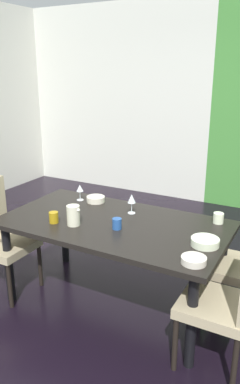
# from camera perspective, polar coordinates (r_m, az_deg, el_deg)

# --- Properties ---
(ground_plane) EXTENTS (5.86, 5.54, 0.02)m
(ground_plane) POSITION_cam_1_polar(r_m,az_deg,el_deg) (3.59, -3.36, -13.91)
(ground_plane) COLOR black
(back_panel_interior) EXTENTS (3.15, 0.10, 2.84)m
(back_panel_interior) POSITION_cam_1_polar(r_m,az_deg,el_deg) (6.10, -0.98, 13.74)
(back_panel_interior) COLOR silver
(back_panel_interior) RESTS_ON ground_plane
(dining_table) EXTENTS (1.79, 0.98, 0.74)m
(dining_table) POSITION_cam_1_polar(r_m,az_deg,el_deg) (3.02, -0.96, -5.96)
(dining_table) COLOR black
(dining_table) RESTS_ON ground_plane
(chair_right_near) EXTENTS (0.44, 0.44, 1.02)m
(chair_right_near) POSITION_cam_1_polar(r_m,az_deg,el_deg) (2.54, 16.38, -14.83)
(chair_right_near) COLOR tan
(chair_right_near) RESTS_ON ground_plane
(wine_glass_south) EXTENTS (0.06, 0.06, 0.15)m
(wine_glass_south) POSITION_cam_1_polar(r_m,az_deg,el_deg) (3.45, -6.14, 0.46)
(wine_glass_south) COLOR silver
(wine_glass_south) RESTS_ON dining_table
(wine_glass_north) EXTENTS (0.07, 0.07, 0.17)m
(wine_glass_north) POSITION_cam_1_polar(r_m,az_deg,el_deg) (3.12, 1.79, -1.12)
(wine_glass_north) COLOR silver
(wine_glass_north) RESTS_ON dining_table
(serving_bowl_east) EXTENTS (0.17, 0.17, 0.05)m
(serving_bowl_east) POSITION_cam_1_polar(r_m,az_deg,el_deg) (3.42, -3.72, -1.09)
(serving_bowl_east) COLOR beige
(serving_bowl_east) RESTS_ON dining_table
(serving_bowl_right) EXTENTS (0.16, 0.16, 0.04)m
(serving_bowl_right) POSITION_cam_1_polar(r_m,az_deg,el_deg) (2.42, 11.17, -10.15)
(serving_bowl_right) COLOR silver
(serving_bowl_right) RESTS_ON dining_table
(serving_bowl_rear) EXTENTS (0.20, 0.20, 0.05)m
(serving_bowl_rear) POSITION_cam_1_polar(r_m,az_deg,el_deg) (2.66, 12.83, -7.43)
(serving_bowl_rear) COLOR silver
(serving_bowl_rear) RESTS_ON dining_table
(cup_west) EXTENTS (0.08, 0.08, 0.08)m
(cup_west) POSITION_cam_1_polar(r_m,az_deg,el_deg) (3.05, 14.77, -3.86)
(cup_west) COLOR #E7F1CF
(cup_west) RESTS_ON dining_table
(cup_left) EXTENTS (0.07, 0.07, 0.08)m
(cup_left) POSITION_cam_1_polar(r_m,az_deg,el_deg) (2.84, -0.47, -4.85)
(cup_left) COLOR #234D93
(cup_left) RESTS_ON dining_table
(cup_center) EXTENTS (0.07, 0.07, 0.09)m
(cup_center) POSITION_cam_1_polar(r_m,az_deg,el_deg) (3.00, -10.07, -3.83)
(cup_center) COLOR #A58013
(cup_center) RESTS_ON dining_table
(pitcher_corner) EXTENTS (0.11, 0.10, 0.16)m
(pitcher_corner) POSITION_cam_1_polar(r_m,az_deg,el_deg) (2.92, -7.11, -3.54)
(pitcher_corner) COLOR beige
(pitcher_corner) RESTS_ON dining_table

